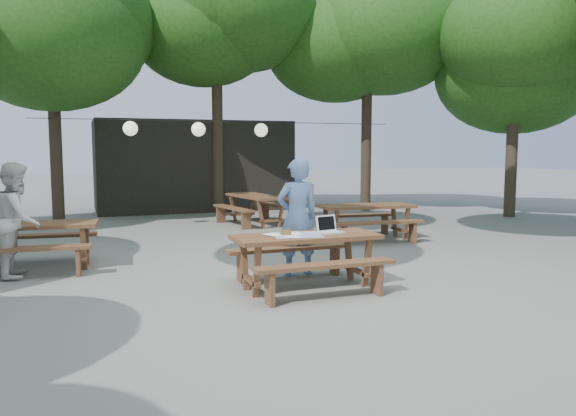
% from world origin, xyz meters
% --- Properties ---
extents(ground, '(80.00, 80.00, 0.00)m').
position_xyz_m(ground, '(0.00, 0.00, 0.00)').
color(ground, slate).
rests_on(ground, ground).
extents(pavilion, '(6.00, 3.00, 2.80)m').
position_xyz_m(pavilion, '(0.50, 10.50, 1.40)').
color(pavilion, black).
rests_on(pavilion, ground).
extents(main_picnic_table, '(2.00, 1.58, 0.75)m').
position_xyz_m(main_picnic_table, '(-0.10, -0.58, 0.39)').
color(main_picnic_table, '#53361D').
rests_on(main_picnic_table, ground).
extents(picnic_table_nw, '(2.07, 1.75, 0.75)m').
position_xyz_m(picnic_table_nw, '(-3.73, 2.06, 0.39)').
color(picnic_table_nw, '#53361D').
rests_on(picnic_table_nw, ground).
extents(picnic_table_ne, '(2.06, 1.73, 0.75)m').
position_xyz_m(picnic_table_ne, '(2.70, 2.83, 0.39)').
color(picnic_table_ne, '#53361D').
rests_on(picnic_table_ne, ground).
extents(picnic_table_far_e, '(1.88, 2.14, 0.75)m').
position_xyz_m(picnic_table_far_e, '(1.26, 6.03, 0.39)').
color(picnic_table_far_e, '#53361D').
rests_on(picnic_table_far_e, ground).
extents(woman, '(0.66, 0.44, 1.78)m').
position_xyz_m(woman, '(0.09, 0.23, 0.89)').
color(woman, '#7CA4E3').
rests_on(woman, ground).
extents(second_person, '(0.70, 0.88, 1.73)m').
position_xyz_m(second_person, '(-3.87, 1.65, 0.86)').
color(second_person, silver).
rests_on(second_person, ground).
extents(plastic_chair, '(0.56, 0.56, 0.90)m').
position_xyz_m(plastic_chair, '(3.23, 7.38, 0.26)').
color(plastic_chair, silver).
rests_on(plastic_chair, ground).
extents(laptop, '(0.38, 0.32, 0.24)m').
position_xyz_m(laptop, '(0.28, -0.51, 0.81)').
color(laptop, white).
rests_on(laptop, main_picnic_table).
extents(tabletop_clutter, '(0.83, 0.66, 0.08)m').
position_xyz_m(tabletop_clutter, '(-0.27, -0.58, 0.76)').
color(tabletop_clutter, '#3557B6').
rests_on(tabletop_clutter, main_picnic_table).
extents(paper_lanterns, '(9.00, 0.34, 0.38)m').
position_xyz_m(paper_lanterns, '(-0.19, 6.00, 2.40)').
color(paper_lanterns, black).
rests_on(paper_lanterns, ground).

